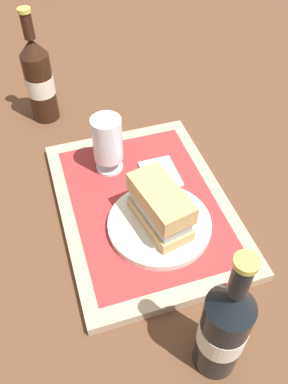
# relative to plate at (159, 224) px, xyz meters

# --- Properties ---
(ground_plane) EXTENTS (3.00, 3.00, 0.00)m
(ground_plane) POSITION_rel_plate_xyz_m (0.07, 0.01, -0.03)
(ground_plane) COLOR brown
(tray) EXTENTS (0.44, 0.32, 0.02)m
(tray) POSITION_rel_plate_xyz_m (0.07, 0.01, -0.02)
(tray) COLOR tan
(tray) RESTS_ON ground_plane
(placemat) EXTENTS (0.38, 0.27, 0.00)m
(placemat) POSITION_rel_plate_xyz_m (0.07, 0.01, -0.01)
(placemat) COLOR #9E2D2D
(placemat) RESTS_ON tray
(plate) EXTENTS (0.19, 0.19, 0.01)m
(plate) POSITION_rel_plate_xyz_m (0.00, 0.00, 0.00)
(plate) COLOR silver
(plate) RESTS_ON placemat
(sandwich) EXTENTS (0.14, 0.09, 0.08)m
(sandwich) POSITION_rel_plate_xyz_m (0.00, 0.00, 0.05)
(sandwich) COLOR tan
(sandwich) RESTS_ON plate
(beer_glass) EXTENTS (0.06, 0.06, 0.12)m
(beer_glass) POSITION_rel_plate_xyz_m (0.18, 0.05, 0.06)
(beer_glass) COLOR silver
(beer_glass) RESTS_ON placemat
(napkin_folded) EXTENTS (0.09, 0.07, 0.01)m
(napkin_folded) POSITION_rel_plate_xyz_m (0.13, -0.05, -0.00)
(napkin_folded) COLOR white
(napkin_folded) RESTS_ON placemat
(beer_bottle) EXTENTS (0.07, 0.07, 0.27)m
(beer_bottle) POSITION_rel_plate_xyz_m (0.43, 0.15, 0.08)
(beer_bottle) COLOR black
(beer_bottle) RESTS_ON ground_plane
(second_bottle) EXTENTS (0.07, 0.07, 0.27)m
(second_bottle) POSITION_rel_plate_xyz_m (-0.24, -0.00, 0.08)
(second_bottle) COLOR black
(second_bottle) RESTS_ON ground_plane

